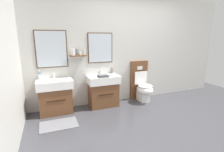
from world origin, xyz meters
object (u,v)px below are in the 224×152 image
(vanity_sink_left, at_px, (56,96))
(soap_dispenser, at_px, (112,70))
(vanity_sink_right, at_px, (103,90))
(toilet, at_px, (142,86))
(toothbrush_cup, at_px, (40,77))
(folded_hand_towel, at_px, (103,76))

(vanity_sink_left, xyz_separation_m, soap_dispenser, (1.36, 0.16, 0.42))
(vanity_sink_right, xyz_separation_m, toilet, (1.04, -0.01, -0.01))
(toothbrush_cup, height_order, soap_dispenser, toothbrush_cup)
(vanity_sink_left, bearing_deg, toothbrush_cup, 151.89)
(vanity_sink_left, relative_size, soap_dispenser, 4.10)
(vanity_sink_left, bearing_deg, toilet, -0.30)
(vanity_sink_right, height_order, toothbrush_cup, toothbrush_cup)
(toilet, height_order, toothbrush_cup, toilet)
(toilet, relative_size, soap_dispenser, 5.60)
(vanity_sink_left, distance_m, soap_dispenser, 1.43)
(vanity_sink_right, relative_size, soap_dispenser, 4.10)
(vanity_sink_right, relative_size, folded_hand_towel, 3.33)
(vanity_sink_right, relative_size, toilet, 0.73)
(toilet, bearing_deg, vanity_sink_right, 179.40)
(soap_dispenser, bearing_deg, vanity_sink_right, -151.17)
(toilet, relative_size, folded_hand_towel, 4.55)
(vanity_sink_right, xyz_separation_m, soap_dispenser, (0.29, 0.16, 0.42))
(toothbrush_cup, bearing_deg, vanity_sink_right, -6.33)
(vanity_sink_left, xyz_separation_m, vanity_sink_right, (1.07, 0.00, 0.00))
(vanity_sink_left, height_order, toothbrush_cup, toothbrush_cup)
(soap_dispenser, bearing_deg, toilet, -12.87)
(folded_hand_towel, bearing_deg, soap_dispenser, 41.14)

